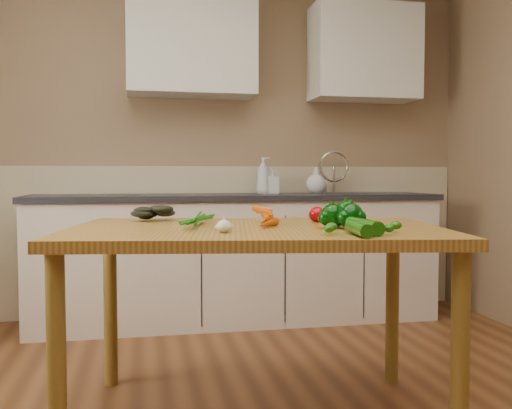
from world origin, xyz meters
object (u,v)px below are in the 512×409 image
object	(u,v)px
garlic_bulb	(224,226)
pepper_c	(351,216)
tomato_c	(342,215)
leafy_greens	(158,209)
zucchini_b	(359,229)
soap_bottle_a	(263,175)
carrot_bunch	(244,216)
soap_bottle_c	(316,180)
pepper_a	(332,216)
table	(256,249)
pepper_b	(346,213)
tomato_a	(317,214)
zucchini_a	(364,226)
soap_bottle_b	(273,180)
tomato_b	(336,215)

from	to	relation	value
garlic_bulb	pepper_c	size ratio (longest dim) A/B	0.56
tomato_c	leafy_greens	bearing A→B (deg)	159.84
garlic_bulb	zucchini_b	world-z (taller)	zucchini_b
soap_bottle_a	pepper_c	size ratio (longest dim) A/B	2.61
soap_bottle_a	carrot_bunch	distance (m)	1.73
soap_bottle_c	pepper_a	xyz separation A→B (m)	(-0.51, -1.84, -0.13)
table	soap_bottle_c	world-z (taller)	soap_bottle_c
table	tomato_c	world-z (taller)	tomato_c
pepper_b	tomato_a	xyz separation A→B (m)	(-0.08, 0.15, -0.02)
leafy_greens	zucchini_b	world-z (taller)	leafy_greens
pepper_c	zucchini_b	xyz separation A→B (m)	(-0.07, -0.25, -0.03)
leafy_greens	soap_bottle_c	bearing A→B (deg)	48.27
carrot_bunch	zucchini_a	distance (m)	0.56
leafy_greens	pepper_c	xyz separation A→B (m)	(0.75, -0.54, -0.00)
table	soap_bottle_b	distance (m)	1.83
table	soap_bottle_a	size ratio (longest dim) A/B	6.29
soap_bottle_a	tomato_a	bearing A→B (deg)	-170.53
leafy_greens	garlic_bulb	world-z (taller)	leafy_greens
carrot_bunch	pepper_b	world-z (taller)	pepper_b
soap_bottle_a	tomato_c	world-z (taller)	soap_bottle_a
table	pepper_a	xyz separation A→B (m)	(0.29, -0.12, 0.14)
soap_bottle_c	tomato_a	size ratio (longest dim) A/B	2.51
pepper_b	tomato_b	world-z (taller)	pepper_b
soap_bottle_c	soap_bottle_a	bearing A→B (deg)	-64.90
pepper_c	tomato_a	size ratio (longest dim) A/B	1.31
tomato_b	pepper_c	bearing A→B (deg)	-99.43
carrot_bunch	pepper_c	world-z (taller)	pepper_c
soap_bottle_c	tomato_a	bearing A→B (deg)	12.30
pepper_a	soap_bottle_a	bearing A→B (deg)	86.47
zucchini_b	tomato_c	bearing A→B (deg)	76.75
garlic_bulb	pepper_b	xyz separation A→B (m)	(0.57, 0.24, 0.03)
leafy_greens	soap_bottle_a	bearing A→B (deg)	59.73
pepper_c	tomato_c	distance (m)	0.25
soap_bottle_c	tomato_a	xyz separation A→B (m)	(-0.48, -1.54, -0.14)
leafy_greens	tomato_a	xyz separation A→B (m)	(0.71, -0.21, -0.02)
tomato_a	pepper_a	bearing A→B (deg)	-95.63
soap_bottle_b	leafy_greens	world-z (taller)	soap_bottle_b
tomato_a	zucchini_b	bearing A→B (deg)	-92.84
garlic_bulb	tomato_a	size ratio (longest dim) A/B	0.74
leafy_greens	tomato_b	distance (m)	0.83
carrot_bunch	pepper_a	xyz separation A→B (m)	(0.33, -0.20, 0.01)
carrot_bunch	pepper_a	size ratio (longest dim) A/B	2.90
soap_bottle_c	pepper_b	distance (m)	1.74
soap_bottle_a	zucchini_b	world-z (taller)	soap_bottle_a
table	pepper_b	bearing A→B (deg)	12.07
tomato_b	zucchini_b	bearing A→B (deg)	-101.70
carrot_bunch	pepper_c	size ratio (longest dim) A/B	2.80
tomato_a	tomato_b	xyz separation A→B (m)	(0.09, -0.00, -0.00)
soap_bottle_b	pepper_c	bearing A→B (deg)	-0.45
soap_bottle_c	zucchini_b	size ratio (longest dim) A/B	0.88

